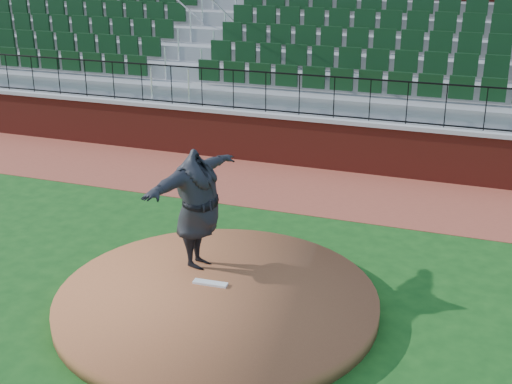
% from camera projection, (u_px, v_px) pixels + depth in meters
% --- Properties ---
extents(ground, '(90.00, 90.00, 0.00)m').
position_uv_depth(ground, '(224.00, 299.00, 10.85)').
color(ground, '#144614').
rests_on(ground, ground).
extents(warning_track, '(34.00, 3.20, 0.01)m').
position_uv_depth(warning_track, '(314.00, 189.00, 15.60)').
color(warning_track, brown).
rests_on(warning_track, ground).
extents(field_wall, '(34.00, 0.35, 1.20)m').
position_uv_depth(field_wall, '(332.00, 145.00, 16.80)').
color(field_wall, maroon).
rests_on(field_wall, ground).
extents(wall_cap, '(34.00, 0.45, 0.10)m').
position_uv_depth(wall_cap, '(333.00, 120.00, 16.57)').
color(wall_cap, '#B7B7B7').
rests_on(wall_cap, field_wall).
extents(wall_railing, '(34.00, 0.05, 1.00)m').
position_uv_depth(wall_railing, '(334.00, 97.00, 16.38)').
color(wall_railing, black).
rests_on(wall_railing, wall_cap).
extents(seating_stands, '(34.00, 5.10, 4.60)m').
position_uv_depth(seating_stands, '(359.00, 59.00, 18.60)').
color(seating_stands, gray).
rests_on(seating_stands, ground).
extents(concourse_wall, '(34.00, 0.50, 5.50)m').
position_uv_depth(concourse_wall, '(379.00, 30.00, 20.90)').
color(concourse_wall, maroon).
rests_on(concourse_wall, ground).
extents(pitchers_mound, '(4.99, 4.99, 0.25)m').
position_uv_depth(pitchers_mound, '(217.00, 301.00, 10.55)').
color(pitchers_mound, brown).
rests_on(pitchers_mound, ground).
extents(pitching_rubber, '(0.57, 0.17, 0.04)m').
position_uv_depth(pitching_rubber, '(210.00, 283.00, 10.78)').
color(pitching_rubber, white).
rests_on(pitching_rubber, pitchers_mound).
extents(pitcher, '(1.05, 2.58, 2.04)m').
position_uv_depth(pitcher, '(198.00, 209.00, 11.06)').
color(pitcher, black).
rests_on(pitcher, pitchers_mound).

